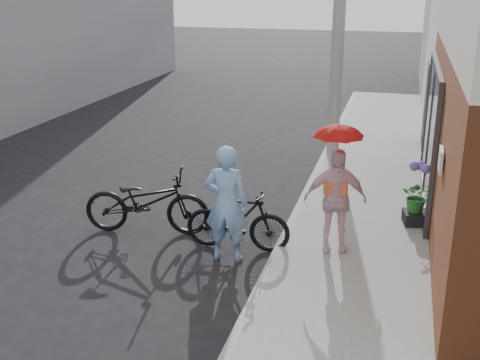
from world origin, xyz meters
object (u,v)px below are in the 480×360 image
at_px(kimono_woman, 335,200).
at_px(bike_right, 238,220).
at_px(utility_pole, 340,5).
at_px(bike_left, 147,202).
at_px(officer, 226,204).
at_px(planter, 416,218).

bearing_deg(kimono_woman, bike_right, 173.34).
distance_m(utility_pole, bike_left, 6.47).
height_order(utility_pole, officer, utility_pole).
xyz_separation_m(officer, kimono_woman, (1.55, 0.53, 0.02)).
xyz_separation_m(utility_pole, bike_right, (-0.82, -5.45, -3.00)).
bearing_deg(bike_right, officer, 165.86).
distance_m(bike_right, kimono_woman, 1.54).
height_order(officer, bike_left, officer).
xyz_separation_m(officer, planter, (2.79, 1.88, -0.68)).
bearing_deg(utility_pole, officer, -98.75).
distance_m(officer, planter, 3.43).
bearing_deg(officer, bike_right, -105.41).
height_order(utility_pole, planter, utility_pole).
distance_m(officer, bike_right, 0.55).
bearing_deg(kimono_woman, planter, 34.55).
xyz_separation_m(bike_right, planter, (2.71, 1.52, -0.27)).
distance_m(utility_pole, officer, 6.43).
xyz_separation_m(utility_pole, officer, (-0.89, -5.81, -2.60)).
relative_size(utility_pole, officer, 3.88).
bearing_deg(planter, bike_right, -150.77).
relative_size(officer, bike_left, 0.86).
xyz_separation_m(officer, bike_left, (-1.57, 0.60, -0.35)).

